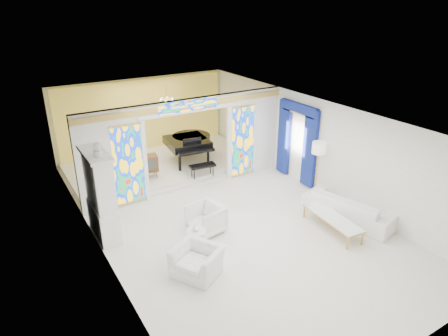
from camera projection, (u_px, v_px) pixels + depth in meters
floor at (220, 213)px, 11.75m from camera, size 12.00×12.00×0.00m
ceiling at (220, 114)px, 10.56m from camera, size 7.00×12.00×0.02m
wall_back at (143, 116)px, 15.86m from camera, size 7.00×0.02×3.00m
wall_front at (410, 291)px, 6.45m from camera, size 7.00×0.02×3.00m
wall_left at (94, 196)px, 9.49m from camera, size 0.02×12.00×3.00m
wall_right at (314, 144)px, 12.82m from camera, size 0.02×12.00×3.00m
partition_wall at (188, 141)px, 12.66m from camera, size 7.00×0.22×3.00m
stained_glass_left at (128, 165)px, 11.75m from camera, size 0.90×0.04×2.40m
stained_glass_right at (243, 141)px, 13.68m from camera, size 0.90×0.04×2.40m
stained_glass_transom at (188, 106)px, 12.11m from camera, size 2.00×0.04×0.34m
alcove_platform at (164, 164)px, 14.93m from camera, size 6.80×3.80×0.18m
gold_curtain_back at (144, 116)px, 15.77m from camera, size 6.70×0.10×2.90m
chandelier at (167, 99)px, 13.97m from camera, size 0.48×0.48×0.30m
blue_drapes at (297, 136)px, 13.30m from camera, size 0.14×1.85×2.65m
china_cabinet at (101, 196)px, 10.22m from camera, size 0.56×1.46×2.72m
armchair_left at (197, 261)px, 9.08m from camera, size 1.32×1.37×0.68m
armchair_right at (206, 219)px, 10.68m from camera, size 1.00×0.98×0.79m
sofa at (349, 207)px, 11.30m from camera, size 1.60×2.74×0.75m
side_table at (196, 238)px, 9.83m from camera, size 0.62×0.62×0.61m
vase at (196, 227)px, 9.71m from camera, size 0.21×0.21×0.17m
coffee_table at (332, 218)px, 10.74m from camera, size 0.75×1.95×0.43m
floor_lamp at (319, 151)px, 12.24m from camera, size 0.55×0.55×1.78m
grand_piano at (190, 142)px, 14.78m from camera, size 1.92×2.79×1.09m
tv_console at (147, 163)px, 13.45m from camera, size 0.75×0.57×0.78m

